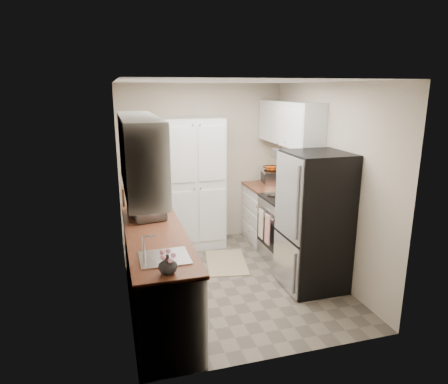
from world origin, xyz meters
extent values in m
plane|color=#665B4C|center=(0.00, 0.00, 0.00)|extent=(3.20, 3.20, 0.00)
cube|color=beige|center=(0.00, 1.60, 1.25)|extent=(2.60, 0.04, 2.50)
cube|color=beige|center=(0.00, -1.60, 1.25)|extent=(2.60, 0.04, 2.50)
cube|color=beige|center=(-1.30, 0.00, 1.25)|extent=(0.04, 3.20, 2.50)
cube|color=beige|center=(1.30, 0.00, 1.25)|extent=(0.04, 3.20, 2.50)
cube|color=white|center=(0.00, 0.00, 2.50)|extent=(2.60, 3.20, 0.04)
cube|color=silver|center=(-1.13, -0.75, 1.83)|extent=(0.33, 1.60, 0.70)
cube|color=silver|center=(1.13, 0.82, 1.89)|extent=(0.33, 1.55, 0.58)
cube|color=#99999E|center=(1.07, 0.39, 1.52)|extent=(0.45, 0.76, 0.13)
cube|color=#B7B7BC|center=(-0.99, -1.15, 0.93)|extent=(0.45, 0.40, 0.02)
cube|color=brown|center=(-1.29, 0.20, 1.18)|extent=(0.02, 0.22, 0.22)
cube|color=silver|center=(-0.20, 1.32, 1.00)|extent=(0.90, 0.55, 2.00)
cube|color=silver|center=(-0.99, -0.43, 0.44)|extent=(0.60, 2.30, 0.88)
cube|color=brown|center=(-0.99, -0.43, 0.90)|extent=(0.63, 2.33, 0.04)
cube|color=silver|center=(0.99, 1.19, 0.44)|extent=(0.60, 0.80, 0.88)
cube|color=brown|center=(0.99, 1.19, 0.90)|extent=(0.63, 0.83, 0.04)
cube|color=#B7B7BC|center=(0.97, 0.39, 0.45)|extent=(0.64, 0.76, 0.90)
cube|color=black|center=(0.97, 0.39, 0.92)|extent=(0.66, 0.78, 0.03)
cube|color=black|center=(1.26, 0.39, 1.02)|extent=(0.06, 0.76, 0.22)
cube|color=pink|center=(0.60, 0.25, 0.55)|extent=(0.01, 0.16, 0.42)
cube|color=beige|center=(0.60, 0.49, 0.55)|extent=(0.01, 0.16, 0.42)
cube|color=#B7B7BC|center=(0.94, -0.41, 0.85)|extent=(0.70, 0.72, 1.70)
imported|color=#A2A2A6|center=(-1.02, 0.12, 1.07)|extent=(0.45, 0.60, 0.30)
cylinder|color=black|center=(-1.14, 0.47, 1.09)|extent=(0.09, 0.09, 0.34)
imported|color=silver|center=(-1.00, -1.46, 1.00)|extent=(0.17, 0.17, 0.17)
cube|color=#347F39|center=(-0.87, 0.70, 1.09)|extent=(0.10, 0.26, 0.33)
cube|color=silver|center=(1.09, 1.32, 1.03)|extent=(0.34, 0.41, 0.21)
cube|color=tan|center=(0.09, 0.52, 0.01)|extent=(0.70, 0.96, 0.01)
camera|label=1|loc=(-1.40, -4.53, 2.43)|focal=32.00mm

